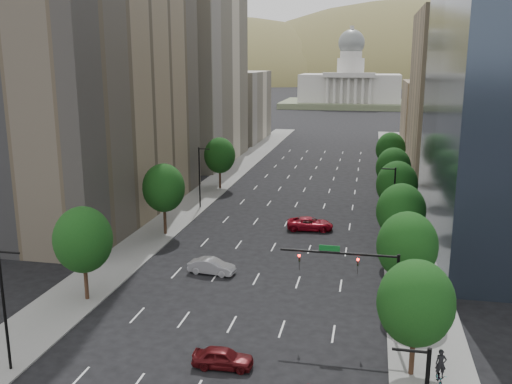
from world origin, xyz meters
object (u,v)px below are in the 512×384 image
Objects in this scene: capitol at (350,88)px; car_maroon at (223,358)px; car_red_far at (310,224)px; cyclist at (440,374)px; traffic_signal at (364,275)px; car_silver at (212,266)px.

car_maroon is at bearing -89.75° from capitol.
capitol is at bearing -4.88° from car_red_far.
cyclist is (14.75, 0.40, 0.29)m from car_maroon.
traffic_signal is at bearing -87.26° from capitol.
traffic_signal is 12.40m from car_maroon.
car_maroon is (-9.53, -6.58, -4.43)m from traffic_signal.
traffic_signal reaches higher than car_red_far.
car_red_far is at bearing -6.31° from car_maroon.
car_silver is at bearing 138.58° from cyclist.
cyclist is (12.35, -33.81, 0.21)m from car_red_far.
car_red_far reaches higher than car_maroon.
traffic_signal is 19.04m from car_silver.
capitol is 10.23× the size of car_red_far.
capitol is (-10.53, 219.71, 3.40)m from traffic_signal.
capitol is at bearing 5.20° from car_silver.
capitol reaches higher than car_silver.
car_silver is at bearing -91.29° from capitol.
car_silver is (-5.72, 17.11, 0.05)m from car_maroon.
car_maroon is 0.74× the size of car_red_far.
traffic_signal is at bearing -57.66° from car_maroon.
traffic_signal reaches higher than car_silver.
traffic_signal is at bearing 127.97° from cyclist.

